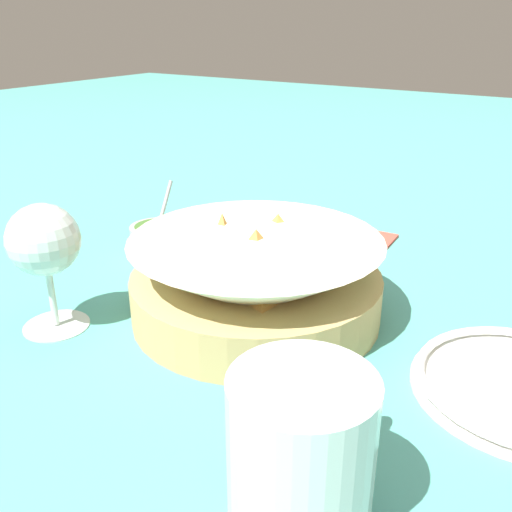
# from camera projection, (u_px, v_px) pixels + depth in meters

# --- Properties ---
(ground_plane) EXTENTS (4.00, 4.00, 0.00)m
(ground_plane) POSITION_uv_depth(u_px,v_px,m) (239.00, 304.00, 0.64)
(ground_plane) COLOR teal
(food_basket) EXTENTS (0.27, 0.27, 0.10)m
(food_basket) POSITION_uv_depth(u_px,v_px,m) (255.00, 281.00, 0.61)
(food_basket) COLOR tan
(food_basket) RESTS_ON ground_plane
(sauce_cup) EXTENTS (0.07, 0.07, 0.10)m
(sauce_cup) POSITION_uv_depth(u_px,v_px,m) (158.00, 239.00, 0.77)
(sauce_cup) COLOR #B7B7BC
(sauce_cup) RESTS_ON ground_plane
(wine_glass) EXTENTS (0.07, 0.07, 0.13)m
(wine_glass) POSITION_uv_depth(u_px,v_px,m) (44.00, 244.00, 0.56)
(wine_glass) COLOR silver
(wine_glass) RESTS_ON ground_plane
(beer_mug) EXTENTS (0.13, 0.09, 0.11)m
(beer_mug) POSITION_uv_depth(u_px,v_px,m) (302.00, 456.00, 0.35)
(beer_mug) COLOR silver
(beer_mug) RESTS_ON ground_plane
(napkin) EXTENTS (0.15, 0.10, 0.01)m
(napkin) POSITION_uv_depth(u_px,v_px,m) (354.00, 245.00, 0.80)
(napkin) COLOR #DB4C3D
(napkin) RESTS_ON ground_plane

